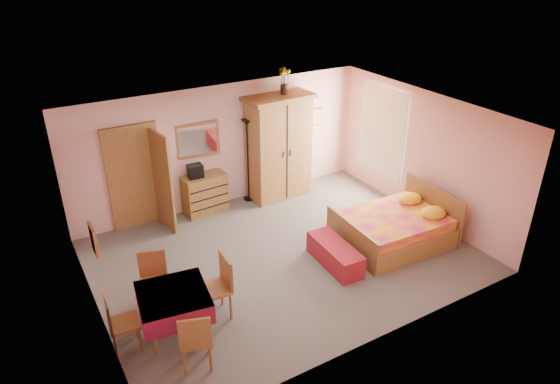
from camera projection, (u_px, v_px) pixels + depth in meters
floor at (284, 256)px, 9.11m from camera, size 6.50×6.50×0.00m
ceiling at (284, 120)px, 7.93m from camera, size 6.50×6.50×0.00m
wall_back at (223, 146)px, 10.44m from camera, size 6.50×0.10×2.60m
wall_front at (381, 266)px, 6.60m from camera, size 6.50×0.10×2.60m
wall_left at (87, 245)px, 7.05m from camera, size 0.10×5.00×2.60m
wall_right at (423, 155)px, 9.99m from camera, size 0.10×5.00×2.60m
doorway at (135, 178)px, 9.68m from camera, size 1.06×0.12×2.15m
window at (382, 131)px, 10.83m from camera, size 0.08×1.40×1.95m
picture_left at (94, 240)px, 6.42m from camera, size 0.04×0.32×0.42m
picture_back at (317, 117)px, 11.37m from camera, size 0.30×0.04×0.40m
chest_of_drawers at (205, 194)px, 10.41m from camera, size 0.92×0.50×0.84m
wall_mirror at (197, 140)px, 10.06m from camera, size 0.92×0.13×0.73m
stereo at (195, 171)px, 10.08m from camera, size 0.31×0.23×0.28m
floor_lamp at (248, 161)px, 10.68m from camera, size 0.25×0.25×1.85m
wardrobe at (279, 147)px, 10.79m from camera, size 1.51×0.84×2.30m
sunflower_vase at (284, 81)px, 10.24m from camera, size 0.24×0.24×0.55m
bed at (394, 220)px, 9.33m from camera, size 2.07×1.67×0.92m
bench at (335, 254)px, 8.78m from camera, size 0.51×1.24×0.41m
dining_table at (175, 313)px, 7.17m from camera, size 1.10×1.10×0.71m
chair_south at (196, 337)px, 6.59m from camera, size 0.54×0.54×0.93m
chair_north at (154, 283)px, 7.62m from camera, size 0.52×0.52×0.93m
chair_west at (124, 323)px, 6.87m from camera, size 0.44×0.44×0.88m
chair_east at (214, 288)px, 7.45m from camera, size 0.48×0.48×1.00m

